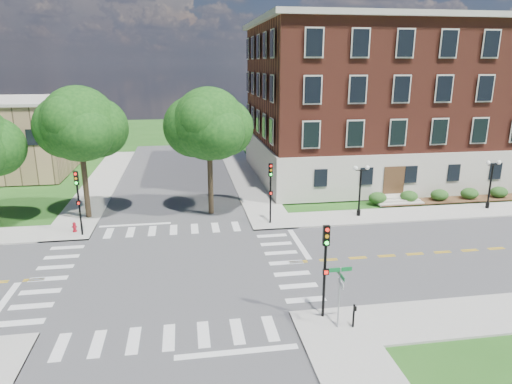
{
  "coord_description": "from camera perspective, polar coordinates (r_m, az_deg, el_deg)",
  "views": [
    {
      "loc": [
        1.1,
        -26.14,
        12.29
      ],
      "look_at": [
        6.13,
        5.59,
        3.2
      ],
      "focal_mm": 32.0,
      "sensor_mm": 36.0,
      "label": 1
    }
  ],
  "objects": [
    {
      "name": "ground",
      "position": [
        28.91,
        -10.48,
        -9.65
      ],
      "size": [
        160.0,
        160.0,
        0.0
      ],
      "primitive_type": "plane",
      "color": "#1F5116",
      "rests_on": "ground"
    },
    {
      "name": "crosswalk_east",
      "position": [
        29.53,
        3.79,
        -8.84
      ],
      "size": [
        2.2,
        10.2,
        0.02
      ],
      "primitive_type": null,
      "color": "silver",
      "rests_on": "ground"
    },
    {
      "name": "sidewalk_ne",
      "position": [
        45.58,
        9.59,
        0.01
      ],
      "size": [
        34.0,
        34.0,
        0.12
      ],
      "color": "#9E9B93",
      "rests_on": "ground"
    },
    {
      "name": "traffic_signal_nw",
      "position": [
        35.16,
        -21.36,
        -0.32
      ],
      "size": [
        0.38,
        0.45,
        4.8
      ],
      "color": "black",
      "rests_on": "ground"
    },
    {
      "name": "road_ew",
      "position": [
        28.91,
        -10.48,
        -9.64
      ],
      "size": [
        90.0,
        12.0,
        0.01
      ],
      "primitive_type": "cube",
      "color": "#3D3D3F",
      "rests_on": "ground"
    },
    {
      "name": "twin_lamp_east",
      "position": [
        44.03,
        27.29,
        1.2
      ],
      "size": [
        1.36,
        0.36,
        4.23
      ],
      "color": "black",
      "rests_on": "ground"
    },
    {
      "name": "stop_bar_east",
      "position": [
        32.55,
        5.39,
        -6.46
      ],
      "size": [
        0.4,
        5.5,
        0.0
      ],
      "primitive_type": "cube",
      "color": "silver",
      "rests_on": "ground"
    },
    {
      "name": "tree_c",
      "position": [
        38.38,
        -21.23,
        7.92
      ],
      "size": [
        5.9,
        5.9,
        10.58
      ],
      "color": "#2F2417",
      "rests_on": "ground"
    },
    {
      "name": "traffic_signal_se",
      "position": [
        22.42,
        8.66,
        -8.35
      ],
      "size": [
        0.33,
        0.37,
        4.8
      ],
      "color": "black",
      "rests_on": "ground"
    },
    {
      "name": "shrub_row",
      "position": [
        46.76,
        25.04,
        -0.96
      ],
      "size": [
        18.0,
        2.0,
        1.3
      ],
      "primitive_type": null,
      "color": "#1C4416",
      "rests_on": "ground"
    },
    {
      "name": "push_button_post",
      "position": [
        22.87,
        12.13,
        -14.76
      ],
      "size": [
        0.14,
        0.21,
        1.2
      ],
      "color": "black",
      "rests_on": "ground"
    },
    {
      "name": "tree_d",
      "position": [
        37.06,
        -5.92,
        8.44
      ],
      "size": [
        5.87,
        5.87,
        10.43
      ],
      "color": "#2F2417",
      "rests_on": "ground"
    },
    {
      "name": "road_ns",
      "position": [
        28.91,
        -10.48,
        -9.63
      ],
      "size": [
        12.0,
        90.0,
        0.01
      ],
      "primitive_type": "cube",
      "color": "#3D3D3F",
      "rests_on": "ground"
    },
    {
      "name": "main_building",
      "position": [
        53.45,
        16.68,
        10.91
      ],
      "size": [
        30.6,
        22.4,
        16.5
      ],
      "color": "beige",
      "rests_on": "ground"
    },
    {
      "name": "traffic_signal_ne",
      "position": [
        35.24,
        1.83,
        0.82
      ],
      "size": [
        0.37,
        0.43,
        4.8
      ],
      "color": "black",
      "rests_on": "ground"
    },
    {
      "name": "fire_hydrant",
      "position": [
        36.8,
        -21.74,
        -4.12
      ],
      "size": [
        0.35,
        0.35,
        0.75
      ],
      "color": "maroon",
      "rests_on": "ground"
    },
    {
      "name": "street_sign_pole",
      "position": [
        22.04,
        10.44,
        -11.42
      ],
      "size": [
        1.1,
        1.1,
        3.1
      ],
      "color": "gray",
      "rests_on": "ground"
    },
    {
      "name": "twin_lamp_west",
      "position": [
        38.13,
        12.89,
        0.55
      ],
      "size": [
        1.36,
        0.36,
        4.23
      ],
      "color": "black",
      "rests_on": "ground"
    }
  ]
}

